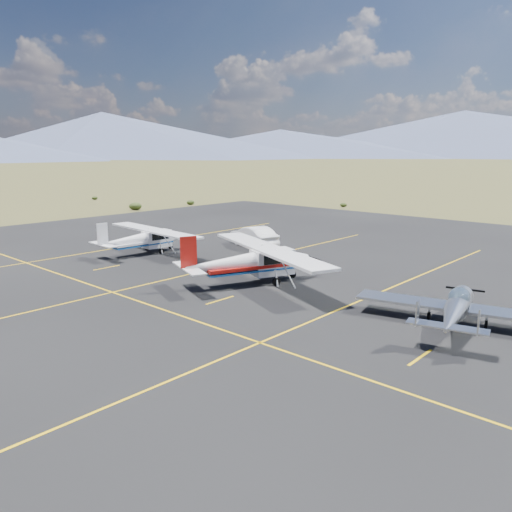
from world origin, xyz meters
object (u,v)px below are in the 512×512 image
aircraft_cessna (250,261)px  aircraft_plain (143,238)px  sedan (254,236)px  aircraft_low_wing (457,307)px

aircraft_cessna → aircraft_plain: aircraft_cessna is taller
aircraft_plain → sedan: bearing=-25.2°
aircraft_cessna → aircraft_low_wing: bearing=-65.2°
aircraft_cessna → sedan: aircraft_cessna is taller
aircraft_low_wing → aircraft_cessna: 11.87m
aircraft_low_wing → aircraft_cessna: (-0.62, 11.84, 0.43)m
aircraft_low_wing → aircraft_plain: size_ratio=0.87×
aircraft_cessna → sedan: 11.52m
aircraft_low_wing → aircraft_plain: bearing=75.4°
aircraft_cessna → aircraft_plain: 11.97m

